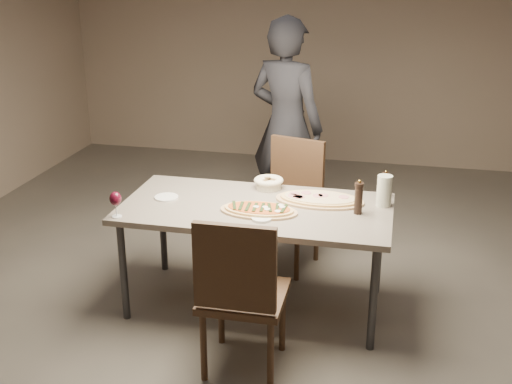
% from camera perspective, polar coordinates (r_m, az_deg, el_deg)
% --- Properties ---
extents(room, '(7.00, 7.00, 7.00)m').
position_cam_1_polar(room, '(4.09, 0.00, 7.24)').
color(room, '#57524B').
rests_on(room, ground).
extents(dining_table, '(1.80, 0.90, 0.75)m').
position_cam_1_polar(dining_table, '(4.31, 0.00, -1.96)').
color(dining_table, slate).
rests_on(dining_table, ground).
extents(zucchini_pizza, '(0.51, 0.28, 0.05)m').
position_cam_1_polar(zucchini_pizza, '(4.18, 0.29, -1.59)').
color(zucchini_pizza, tan).
rests_on(zucchini_pizza, dining_table).
extents(ham_pizza, '(0.60, 0.33, 0.04)m').
position_cam_1_polar(ham_pizza, '(4.38, 5.66, -0.64)').
color(ham_pizza, tan).
rests_on(ham_pizza, dining_table).
extents(bread_basket, '(0.21, 0.21, 0.08)m').
position_cam_1_polar(bread_basket, '(4.59, 1.13, 0.87)').
color(bread_basket, beige).
rests_on(bread_basket, dining_table).
extents(oil_dish, '(0.13, 0.13, 0.02)m').
position_cam_1_polar(oil_dish, '(4.07, 0.51, -2.36)').
color(oil_dish, white).
rests_on(oil_dish, dining_table).
extents(pepper_mill_left, '(0.05, 0.05, 0.19)m').
position_cam_1_polar(pepper_mill_left, '(4.52, 11.41, 0.70)').
color(pepper_mill_left, black).
rests_on(pepper_mill_left, dining_table).
extents(pepper_mill_right, '(0.06, 0.06, 0.23)m').
position_cam_1_polar(pepper_mill_right, '(4.18, 9.11, -0.50)').
color(pepper_mill_right, black).
rests_on(pepper_mill_right, dining_table).
extents(carafe, '(0.10, 0.10, 0.21)m').
position_cam_1_polar(carafe, '(4.34, 11.33, 0.11)').
color(carafe, silver).
rests_on(carafe, dining_table).
extents(wine_glass, '(0.08, 0.08, 0.17)m').
position_cam_1_polar(wine_glass, '(4.17, -12.39, -0.66)').
color(wine_glass, silver).
rests_on(wine_glass, dining_table).
extents(side_plate, '(0.16, 0.16, 0.01)m').
position_cam_1_polar(side_plate, '(4.47, -7.97, -0.46)').
color(side_plate, white).
rests_on(side_plate, dining_table).
extents(chair_near, '(0.48, 0.48, 1.01)m').
position_cam_1_polar(chair_near, '(3.65, -1.41, -8.60)').
color(chair_near, '#3B2718').
rests_on(chair_near, ground).
extents(chair_far, '(0.57, 0.57, 0.99)m').
position_cam_1_polar(chair_far, '(5.02, 3.08, -0.34)').
color(chair_far, '#3B2718').
rests_on(chair_far, ground).
extents(diner, '(0.80, 0.66, 1.87)m').
position_cam_1_polar(diner, '(5.55, 2.71, 5.86)').
color(diner, black).
rests_on(diner, ground).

